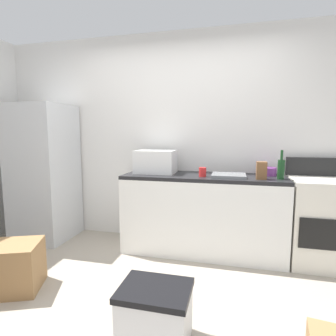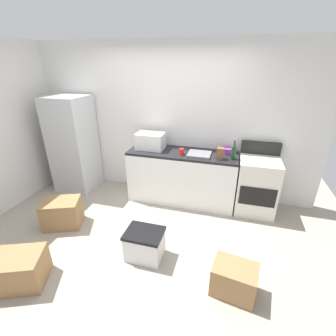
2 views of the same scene
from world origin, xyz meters
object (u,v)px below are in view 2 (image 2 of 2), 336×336
(mixing_bowl, at_px, (227,150))
(stove_oven, at_px, (257,185))
(refrigerator, at_px, (74,144))
(cardboard_box_medium, at_px, (234,279))
(knife_block, at_px, (220,154))
(wine_bottle, at_px, (234,153))
(cardboard_box_small, at_px, (20,270))
(coffee_mug, at_px, (182,152))
(cardboard_box_large, at_px, (62,213))
(microwave, at_px, (151,141))
(storage_bin, at_px, (145,244))

(mixing_bowl, bearing_deg, stove_oven, -15.83)
(refrigerator, height_order, cardboard_box_medium, refrigerator)
(knife_block, bearing_deg, wine_bottle, 13.22)
(cardboard_box_small, bearing_deg, mixing_bowl, 49.11)
(refrigerator, bearing_deg, stove_oven, 0.97)
(refrigerator, distance_m, coffee_mug, 2.06)
(refrigerator, distance_m, wine_bottle, 2.86)
(wine_bottle, height_order, coffee_mug, wine_bottle)
(coffee_mug, distance_m, cardboard_box_medium, 1.98)
(knife_block, relative_size, cardboard_box_small, 0.35)
(knife_block, distance_m, cardboard_box_large, 2.53)
(microwave, distance_m, cardboard_box_medium, 2.44)
(mixing_bowl, height_order, cardboard_box_small, mixing_bowl)
(cardboard_box_medium, xyz_separation_m, storage_bin, (-1.08, 0.22, 0.02))
(microwave, bearing_deg, stove_oven, -0.85)
(microwave, xyz_separation_m, storage_bin, (0.42, -1.49, -0.84))
(cardboard_box_large, bearing_deg, cardboard_box_medium, -11.09)
(wine_bottle, height_order, mixing_bowl, wine_bottle)
(storage_bin, bearing_deg, coffee_mug, 83.72)
(stove_oven, height_order, cardboard_box_large, stove_oven)
(refrigerator, distance_m, microwave, 1.50)
(stove_oven, relative_size, storage_bin, 2.39)
(stove_oven, height_order, cardboard_box_small, stove_oven)
(mixing_bowl, distance_m, cardboard_box_medium, 2.00)
(coffee_mug, height_order, cardboard_box_large, coffee_mug)
(mixing_bowl, bearing_deg, cardboard_box_small, -130.89)
(cardboard_box_large, xyz_separation_m, cardboard_box_small, (0.22, -1.00, -0.02))
(cardboard_box_large, distance_m, cardboard_box_medium, 2.54)
(wine_bottle, distance_m, cardboard_box_small, 3.10)
(knife_block, bearing_deg, cardboard_box_medium, -77.81)
(microwave, bearing_deg, mixing_bowl, 5.36)
(coffee_mug, bearing_deg, wine_bottle, 1.13)
(refrigerator, xyz_separation_m, microwave, (1.49, 0.08, 0.17))
(refrigerator, relative_size, storage_bin, 3.76)
(refrigerator, height_order, microwave, refrigerator)
(refrigerator, bearing_deg, wine_bottle, -0.99)
(microwave, relative_size, knife_block, 2.56)
(coffee_mug, bearing_deg, microwave, 165.60)
(stove_oven, bearing_deg, wine_bottle, -165.83)
(knife_block, distance_m, cardboard_box_medium, 1.77)
(refrigerator, height_order, cardboard_box_small, refrigerator)
(refrigerator, relative_size, knife_block, 9.60)
(microwave, xyz_separation_m, knife_block, (1.18, -0.18, -0.05))
(mixing_bowl, distance_m, cardboard_box_large, 2.73)
(stove_oven, xyz_separation_m, cardboard_box_medium, (-0.28, -1.69, -0.29))
(cardboard_box_large, bearing_deg, stove_oven, 23.41)
(mixing_bowl, bearing_deg, coffee_mug, -159.18)
(stove_oven, xyz_separation_m, cardboard_box_small, (-2.54, -2.20, -0.28))
(microwave, bearing_deg, coffee_mug, -14.40)
(microwave, xyz_separation_m, coffee_mug, (0.57, -0.15, -0.09))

